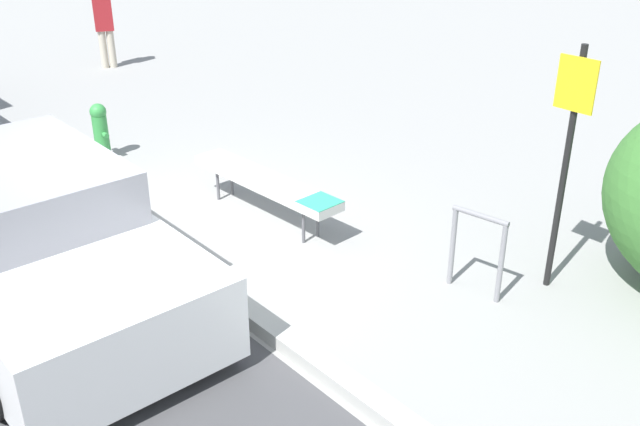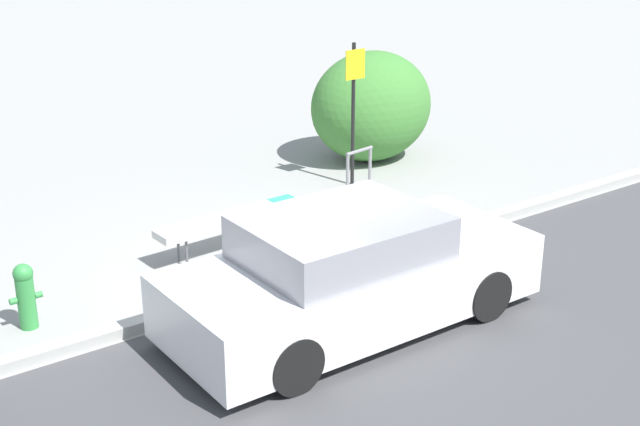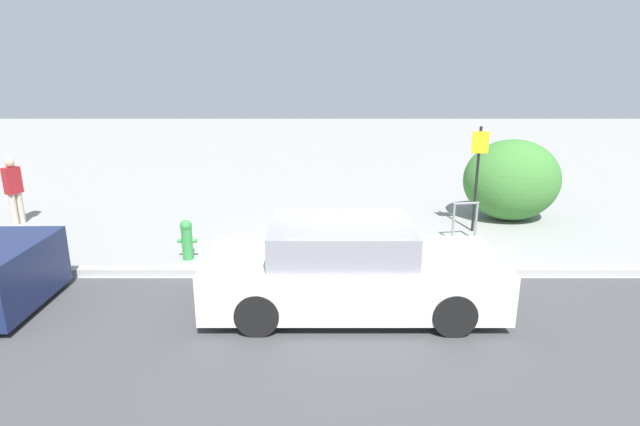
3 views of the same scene
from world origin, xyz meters
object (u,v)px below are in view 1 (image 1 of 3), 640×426
Objects in this scene: bench at (265,182)px; pedestrian at (104,26)px; fire_hydrant at (100,129)px; bike_rack at (477,245)px; parked_car_near at (29,238)px; sign_post at (567,149)px.

pedestrian is at bearing 164.14° from bench.
bench is 1.42× the size of pedestrian.
fire_hydrant is 0.50× the size of pedestrian.
bench is 3.01m from fire_hydrant.
fire_hydrant is (-5.50, -1.09, -0.09)m from bike_rack.
parked_car_near is (-2.57, -3.12, 0.12)m from bike_rack.
fire_hydrant is 3.57m from parked_car_near.
parked_car_near is at bearing -93.66° from bench.
sign_post is at bearing 16.34° from fire_hydrant.
sign_post is at bearing 59.43° from bike_rack.
bike_rack is (2.55, 0.51, 0.07)m from bench.
bike_rack reaches higher than fire_hydrant.
sign_post reaches higher than bench.
parked_car_near reaches higher than bike_rack.
bike_rack is at bearing 8.38° from bench.
bike_rack is 10.08m from pedestrian.
fire_hydrant is 0.18× the size of parked_car_near.
pedestrian reaches higher than fire_hydrant.
bench is at bearing 89.57° from parked_car_near.
fire_hydrant reaches higher than bench.
bike_rack reaches higher than bench.
bench is 2.63× the size of bike_rack.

